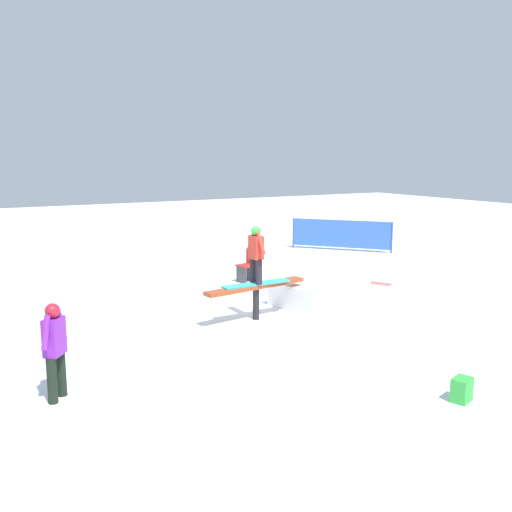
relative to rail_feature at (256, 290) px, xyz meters
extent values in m
plane|color=white|center=(0.00, 0.00, -0.64)|extent=(60.00, 60.00, 0.00)
cylinder|color=black|center=(0.00, 0.00, -0.30)|extent=(0.14, 0.14, 0.67)
cube|color=#A53F1E|center=(0.00, 0.00, 0.07)|extent=(2.44, 0.62, 0.08)
cube|color=white|center=(-1.79, -0.26, -0.35)|extent=(1.99, 1.74, 0.57)
cube|color=#2FC1D0|center=(0.00, 0.00, 0.13)|extent=(1.52, 0.31, 0.03)
cylinder|color=#2D212B|center=(0.00, -0.12, 0.40)|extent=(0.13, 0.13, 0.51)
cylinder|color=#2D212B|center=(0.00, 0.12, 0.40)|extent=(0.13, 0.13, 0.51)
cube|color=red|center=(0.00, 0.00, 0.89)|extent=(0.20, 0.32, 0.48)
cylinder|color=red|center=(0.00, -0.20, 1.00)|extent=(0.09, 0.30, 0.44)
cylinder|color=red|center=(0.00, 0.20, 1.00)|extent=(0.09, 0.30, 0.44)
sphere|color=green|center=(0.00, 0.00, 1.23)|extent=(0.20, 0.20, 0.20)
cylinder|color=black|center=(4.32, 1.97, -0.31)|extent=(0.14, 0.14, 0.66)
cylinder|color=black|center=(4.48, 2.16, -0.31)|extent=(0.14, 0.14, 0.66)
cube|color=purple|center=(4.40, 2.06, 0.28)|extent=(0.36, 0.38, 0.53)
cylinder|color=purple|center=(4.27, 1.91, 0.40)|extent=(0.20, 0.22, 0.48)
cylinder|color=purple|center=(4.53, 2.22, 0.40)|extent=(0.20, 0.22, 0.48)
sphere|color=red|center=(4.40, 2.06, 0.65)|extent=(0.21, 0.21, 0.21)
cube|color=white|center=(2.90, -2.96, -0.63)|extent=(1.58, 0.62, 0.02)
cube|color=#E56663|center=(-4.31, -1.61, -0.63)|extent=(0.98, 1.42, 0.02)
cube|color=#3F3F44|center=(-1.36, -3.17, -0.42)|extent=(0.12, 0.39, 0.44)
cube|color=#3F3F44|center=(-1.71, -3.25, -0.42)|extent=(0.12, 0.39, 0.44)
cube|color=#B52A24|center=(-1.53, -3.21, -0.18)|extent=(0.53, 0.53, 0.04)
cube|color=#B52A24|center=(-1.73, -3.26, 0.04)|extent=(0.13, 0.44, 0.40)
cube|color=green|center=(-0.50, 4.93, -0.47)|extent=(0.35, 0.30, 0.34)
cylinder|color=blue|center=(-8.15, -4.73, -0.09)|extent=(0.06, 0.06, 1.10)
cylinder|color=blue|center=(-5.86, -7.48, -0.09)|extent=(0.06, 0.06, 1.10)
cube|color=blue|center=(-7.01, -6.11, -0.03)|extent=(2.31, 2.77, 0.99)
camera|label=1|loc=(5.71, 10.02, 2.76)|focal=40.00mm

